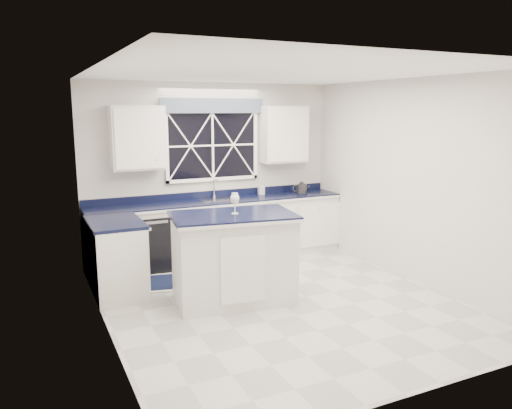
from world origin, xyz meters
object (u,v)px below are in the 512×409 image
faucet (215,188)px  soap_bottle (261,188)px  island (234,257)px  wine_glass (235,199)px  dishwasher (149,241)px  kettle (301,187)px

faucet → soap_bottle: 0.79m
island → wine_glass: bearing=-0.2°
dishwasher → kettle: size_ratio=2.99×
soap_bottle → wine_glass: bearing=-124.1°
island → kettle: kettle is taller
dishwasher → faucet: 1.31m
kettle → island: bearing=-119.2°
kettle → dishwasher: bearing=-160.0°
soap_bottle → island: bearing=-124.6°
faucet → island: faucet is taller
dishwasher → faucet: size_ratio=2.72×
dishwasher → soap_bottle: soap_bottle is taller
island → wine_glass: 0.71m
wine_glass → soap_bottle: wine_glass is taller
dishwasher → kettle: bearing=0.2°
dishwasher → faucet: bearing=10.0°
dishwasher → island: bearing=-69.1°
faucet → island: bearing=-104.2°
island → faucet: bearing=83.9°
faucet → kettle: (1.45, -0.19, -0.07)m
faucet → island: (-0.47, -1.85, -0.56)m
faucet → kettle: 1.46m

